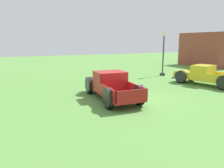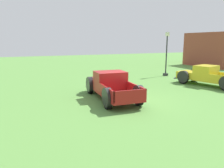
# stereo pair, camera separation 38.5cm
# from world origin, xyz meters

# --- Properties ---
(ground_plane) EXTENTS (80.00, 80.00, 0.00)m
(ground_plane) POSITION_xyz_m (0.00, 0.00, 0.00)
(ground_plane) COLOR #5B9342
(pickup_truck_foreground) EXTENTS (5.31, 2.28, 1.59)m
(pickup_truck_foreground) POSITION_xyz_m (-1.21, -0.73, 0.76)
(pickup_truck_foreground) COLOR maroon
(pickup_truck_foreground) RESTS_ON ground_plane
(pickup_truck_behind_left) EXTENTS (5.26, 3.10, 1.52)m
(pickup_truck_behind_left) POSITION_xyz_m (-1.82, 7.45, 0.72)
(pickup_truck_behind_left) COLOR yellow
(pickup_truck_behind_left) RESTS_ON ground_plane
(lamp_post_far) EXTENTS (0.36, 0.36, 4.22)m
(lamp_post_far) POSITION_xyz_m (-6.71, 7.47, 2.21)
(lamp_post_far) COLOR #2D2D33
(lamp_post_far) RESTS_ON ground_plane
(brick_pavilion) EXTENTS (6.91, 5.94, 4.40)m
(brick_pavilion) POSITION_xyz_m (-10.97, 19.18, 2.20)
(brick_pavilion) COLOR brown
(brick_pavilion) RESTS_ON ground_plane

